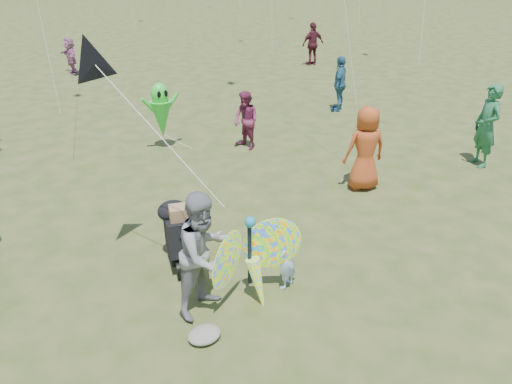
{
  "coord_description": "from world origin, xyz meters",
  "views": [
    {
      "loc": [
        -4.26,
        -4.75,
        4.81
      ],
      "look_at": [
        -0.2,
        1.5,
        1.1
      ],
      "focal_mm": 35.0,
      "sensor_mm": 36.0,
      "label": 1
    }
  ],
  "objects_px": {
    "crowd_c": "(340,84)",
    "crowd_j": "(71,56)",
    "jogging_stroller": "(179,230)",
    "crowd_f": "(487,126)",
    "child_girl": "(287,260)",
    "adult_man": "(204,253)",
    "crowd_a": "(365,149)",
    "crowd_h": "(313,44)",
    "alien_kite": "(161,113)",
    "crowd_e": "(246,121)",
    "butterfly_kite": "(253,262)"
  },
  "relations": [
    {
      "from": "adult_man",
      "to": "crowd_a",
      "type": "xyz_separation_m",
      "value": [
        4.76,
        1.73,
        -0.02
      ]
    },
    {
      "from": "jogging_stroller",
      "to": "crowd_h",
      "type": "bearing_deg",
      "value": 60.11
    },
    {
      "from": "crowd_f",
      "to": "crowd_h",
      "type": "xyz_separation_m",
      "value": [
        3.63,
        10.98,
        -0.08
      ]
    },
    {
      "from": "crowd_e",
      "to": "jogging_stroller",
      "type": "bearing_deg",
      "value": -51.66
    },
    {
      "from": "child_girl",
      "to": "crowd_c",
      "type": "distance_m",
      "value": 9.49
    },
    {
      "from": "crowd_h",
      "to": "jogging_stroller",
      "type": "xyz_separation_m",
      "value": [
        -11.47,
        -10.8,
        -0.29
      ]
    },
    {
      "from": "alien_kite",
      "to": "jogging_stroller",
      "type": "bearing_deg",
      "value": -110.56
    },
    {
      "from": "adult_man",
      "to": "child_girl",
      "type": "bearing_deg",
      "value": -31.23
    },
    {
      "from": "crowd_a",
      "to": "alien_kite",
      "type": "relative_size",
      "value": 1.05
    },
    {
      "from": "adult_man",
      "to": "alien_kite",
      "type": "height_order",
      "value": "adult_man"
    },
    {
      "from": "child_girl",
      "to": "crowd_j",
      "type": "distance_m",
      "value": 16.39
    },
    {
      "from": "jogging_stroller",
      "to": "crowd_e",
      "type": "bearing_deg",
      "value": 62.94
    },
    {
      "from": "crowd_a",
      "to": "crowd_h",
      "type": "distance_m",
      "value": 12.44
    },
    {
      "from": "crowd_e",
      "to": "butterfly_kite",
      "type": "height_order",
      "value": "crowd_e"
    },
    {
      "from": "crowd_a",
      "to": "crowd_h",
      "type": "relative_size",
      "value": 1.01
    },
    {
      "from": "crowd_h",
      "to": "crowd_j",
      "type": "bearing_deg",
      "value": -19.45
    },
    {
      "from": "child_girl",
      "to": "crowd_f",
      "type": "distance_m",
      "value": 6.9
    },
    {
      "from": "child_girl",
      "to": "crowd_h",
      "type": "height_order",
      "value": "crowd_h"
    },
    {
      "from": "crowd_a",
      "to": "crowd_f",
      "type": "relative_size",
      "value": 0.93
    },
    {
      "from": "crowd_c",
      "to": "crowd_j",
      "type": "height_order",
      "value": "crowd_c"
    },
    {
      "from": "crowd_a",
      "to": "crowd_f",
      "type": "xyz_separation_m",
      "value": [
        3.27,
        -0.63,
        0.07
      ]
    },
    {
      "from": "crowd_e",
      "to": "crowd_h",
      "type": "xyz_separation_m",
      "value": [
        7.79,
        6.97,
        0.15
      ]
    },
    {
      "from": "crowd_a",
      "to": "crowd_e",
      "type": "relative_size",
      "value": 1.22
    },
    {
      "from": "crowd_e",
      "to": "crowd_j",
      "type": "bearing_deg",
      "value": -179.71
    },
    {
      "from": "alien_kite",
      "to": "child_girl",
      "type": "bearing_deg",
      "value": -96.83
    },
    {
      "from": "crowd_f",
      "to": "butterfly_kite",
      "type": "bearing_deg",
      "value": -57.45
    },
    {
      "from": "adult_man",
      "to": "crowd_e",
      "type": "height_order",
      "value": "adult_man"
    },
    {
      "from": "crowd_h",
      "to": "butterfly_kite",
      "type": "height_order",
      "value": "crowd_h"
    },
    {
      "from": "crowd_f",
      "to": "crowd_j",
      "type": "xyz_separation_m",
      "value": [
        -5.71,
        15.01,
        -0.26
      ]
    },
    {
      "from": "crowd_a",
      "to": "alien_kite",
      "type": "bearing_deg",
      "value": -41.76
    },
    {
      "from": "crowd_h",
      "to": "crowd_j",
      "type": "distance_m",
      "value": 10.18
    },
    {
      "from": "child_girl",
      "to": "jogging_stroller",
      "type": "height_order",
      "value": "jogging_stroller"
    },
    {
      "from": "crowd_c",
      "to": "jogging_stroller",
      "type": "xyz_separation_m",
      "value": [
        -7.93,
        -5.05,
        -0.25
      ]
    },
    {
      "from": "jogging_stroller",
      "to": "crowd_f",
      "type": "bearing_deg",
      "value": 15.54
    },
    {
      "from": "adult_man",
      "to": "crowd_j",
      "type": "distance_m",
      "value": 16.28
    },
    {
      "from": "jogging_stroller",
      "to": "butterfly_kite",
      "type": "relative_size",
      "value": 0.64
    },
    {
      "from": "child_girl",
      "to": "crowd_c",
      "type": "bearing_deg",
      "value": -156.63
    },
    {
      "from": "crowd_f",
      "to": "alien_kite",
      "type": "relative_size",
      "value": 1.14
    },
    {
      "from": "crowd_e",
      "to": "jogging_stroller",
      "type": "distance_m",
      "value": 5.31
    },
    {
      "from": "crowd_e",
      "to": "adult_man",
      "type": "bearing_deg",
      "value": -44.95
    },
    {
      "from": "crowd_j",
      "to": "butterfly_kite",
      "type": "xyz_separation_m",
      "value": [
        -1.66,
        -16.35,
        -0.05
      ]
    },
    {
      "from": "jogging_stroller",
      "to": "child_girl",
      "type": "bearing_deg",
      "value": -37.54
    },
    {
      "from": "jogging_stroller",
      "to": "adult_man",
      "type": "bearing_deg",
      "value": -81.71
    },
    {
      "from": "alien_kite",
      "to": "crowd_c",
      "type": "bearing_deg",
      "value": 0.7
    },
    {
      "from": "child_girl",
      "to": "crowd_c",
      "type": "xyz_separation_m",
      "value": [
        6.85,
        6.57,
        0.38
      ]
    },
    {
      "from": "butterfly_kite",
      "to": "crowd_j",
      "type": "bearing_deg",
      "value": 84.19
    },
    {
      "from": "adult_man",
      "to": "crowd_h",
      "type": "height_order",
      "value": "adult_man"
    },
    {
      "from": "crowd_j",
      "to": "jogging_stroller",
      "type": "distance_m",
      "value": 14.98
    },
    {
      "from": "crowd_e",
      "to": "alien_kite",
      "type": "bearing_deg",
      "value": -130.01
    },
    {
      "from": "child_girl",
      "to": "crowd_a",
      "type": "height_order",
      "value": "crowd_a"
    }
  ]
}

